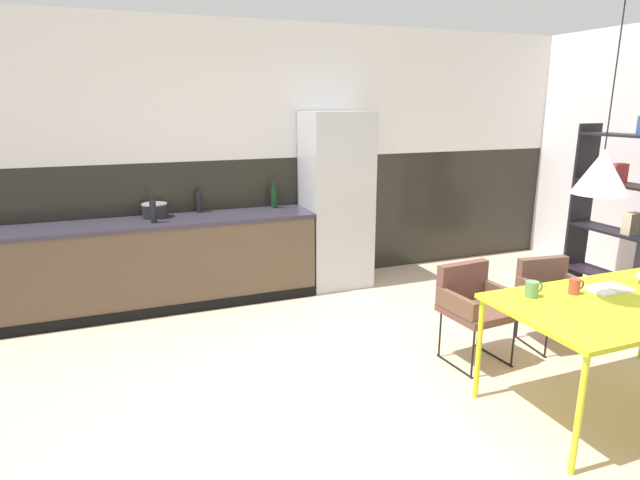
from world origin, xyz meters
The scene contains 17 objects.
ground_plane centered at (0.00, 0.00, 0.00)m, with size 9.65×9.65×0.00m, color #CEB192.
back_wall_splashback_dark centered at (0.00, 2.83, 0.70)m, with size 7.42×0.12×1.41m, color black.
back_wall_panel_upper centered at (0.00, 2.83, 2.11)m, with size 7.42×0.12×1.41m, color white.
kitchen_counter centered at (-1.71, 2.47, 0.44)m, with size 3.73×0.63×0.89m.
refrigerator_column centered at (0.50, 2.47, 0.95)m, with size 0.68×0.60×1.90m, color #ADAFB2.
dining_table centered at (1.28, -0.52, 0.72)m, with size 1.69×0.92×0.76m.
armchair_head_of_table centered at (0.79, 0.40, 0.51)m, with size 0.52×0.51×0.76m.
armchair_facing_counter centered at (1.60, 0.42, 0.47)m, with size 0.53×0.52×0.71m.
open_book centered at (1.32, -0.33, 0.77)m, with size 0.31×0.19×0.02m.
mug_wide_latte centered at (0.74, -0.25, 0.81)m, with size 0.13×0.09×0.11m.
mug_glass_clear centered at (1.05, -0.31, 0.81)m, with size 0.12×0.07×0.10m.
cooking_pot centered at (-1.39, 2.60, 0.96)m, with size 0.25×0.25×0.16m.
bottle_spice_small centered at (-1.42, 2.35, 1.00)m, with size 0.06×0.06×0.30m.
bottle_oil_tall centered at (-0.94, 2.69, 1.00)m, with size 0.06×0.06×0.27m.
bottle_wine_green centered at (-0.15, 2.63, 1.00)m, with size 0.07×0.07×0.29m.
open_shelf_unit centered at (2.94, 0.98, 0.98)m, with size 0.30×0.86×1.87m.
pendant_lamp_over_table_near centered at (0.94, -0.48, 1.60)m, with size 0.32×0.32×1.30m.
Camera 1 is at (-1.72, -2.74, 1.98)m, focal length 29.40 mm.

